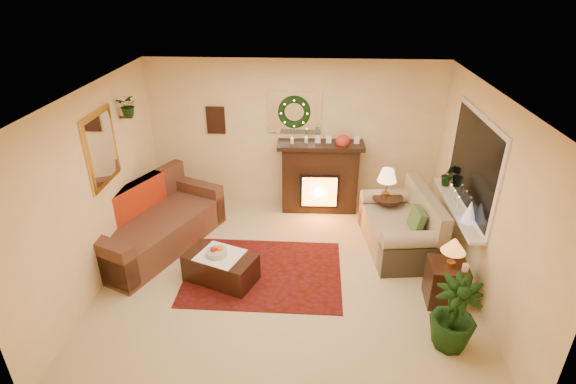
# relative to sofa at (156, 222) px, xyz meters

# --- Properties ---
(floor) EXTENTS (5.00, 5.00, 0.00)m
(floor) POSITION_rel_sofa_xyz_m (2.04, -0.65, -0.43)
(floor) COLOR beige
(floor) RESTS_ON ground
(ceiling) EXTENTS (5.00, 5.00, 0.00)m
(ceiling) POSITION_rel_sofa_xyz_m (2.04, -0.65, 2.17)
(ceiling) COLOR white
(ceiling) RESTS_ON ground
(wall_back) EXTENTS (5.00, 5.00, 0.00)m
(wall_back) POSITION_rel_sofa_xyz_m (2.04, 1.60, 0.87)
(wall_back) COLOR #EFD88C
(wall_back) RESTS_ON ground
(wall_front) EXTENTS (5.00, 5.00, 0.00)m
(wall_front) POSITION_rel_sofa_xyz_m (2.04, -2.90, 0.87)
(wall_front) COLOR #EFD88C
(wall_front) RESTS_ON ground
(wall_left) EXTENTS (4.50, 4.50, 0.00)m
(wall_left) POSITION_rel_sofa_xyz_m (-0.46, -0.65, 0.87)
(wall_left) COLOR #EFD88C
(wall_left) RESTS_ON ground
(wall_right) EXTENTS (4.50, 4.50, 0.00)m
(wall_right) POSITION_rel_sofa_xyz_m (4.54, -0.65, 0.87)
(wall_right) COLOR #EFD88C
(wall_right) RESTS_ON ground
(area_rug) EXTENTS (2.20, 1.66, 0.01)m
(area_rug) POSITION_rel_sofa_xyz_m (1.71, -0.60, -0.42)
(area_rug) COLOR maroon
(area_rug) RESTS_ON floor
(sofa) EXTENTS (1.81, 2.44, 0.96)m
(sofa) POSITION_rel_sofa_xyz_m (0.00, 0.00, 0.00)
(sofa) COLOR #5C2A1C
(sofa) RESTS_ON floor
(red_throw) EXTENTS (0.75, 1.22, 0.02)m
(red_throw) POSITION_rel_sofa_xyz_m (-0.06, 0.11, 0.03)
(red_throw) COLOR #C20806
(red_throw) RESTS_ON sofa
(fireplace) EXTENTS (1.30, 0.43, 1.19)m
(fireplace) POSITION_rel_sofa_xyz_m (2.50, 1.36, 0.12)
(fireplace) COLOR black
(fireplace) RESTS_ON floor
(poinsettia) EXTENTS (0.24, 0.24, 0.24)m
(poinsettia) POSITION_rel_sofa_xyz_m (2.86, 1.33, 0.87)
(poinsettia) COLOR red
(poinsettia) RESTS_ON fireplace
(mantel_candle_a) EXTENTS (0.06, 0.06, 0.18)m
(mantel_candle_a) POSITION_rel_sofa_xyz_m (2.02, 1.30, 0.83)
(mantel_candle_a) COLOR white
(mantel_candle_a) RESTS_ON fireplace
(mantel_candle_b) EXTENTS (0.06, 0.06, 0.18)m
(mantel_candle_b) POSITION_rel_sofa_xyz_m (2.25, 1.35, 0.83)
(mantel_candle_b) COLOR white
(mantel_candle_b) RESTS_ON fireplace
(mantel_mirror) EXTENTS (0.92, 0.02, 0.72)m
(mantel_mirror) POSITION_rel_sofa_xyz_m (2.04, 1.58, 1.27)
(mantel_mirror) COLOR white
(mantel_mirror) RESTS_ON wall_back
(wreath) EXTENTS (0.55, 0.11, 0.55)m
(wreath) POSITION_rel_sofa_xyz_m (2.04, 1.54, 1.29)
(wreath) COLOR #194719
(wreath) RESTS_ON wall_back
(wall_art) EXTENTS (0.32, 0.03, 0.48)m
(wall_art) POSITION_rel_sofa_xyz_m (0.69, 1.58, 1.12)
(wall_art) COLOR #381E11
(wall_art) RESTS_ON wall_back
(gold_mirror) EXTENTS (0.03, 0.84, 1.00)m
(gold_mirror) POSITION_rel_sofa_xyz_m (-0.44, -0.35, 1.32)
(gold_mirror) COLOR gold
(gold_mirror) RESTS_ON wall_left
(hanging_plant) EXTENTS (0.33, 0.28, 0.36)m
(hanging_plant) POSITION_rel_sofa_xyz_m (-0.30, 0.40, 1.54)
(hanging_plant) COLOR #194719
(hanging_plant) RESTS_ON wall_left
(loveseat) EXTENTS (1.09, 1.67, 0.91)m
(loveseat) POSITION_rel_sofa_xyz_m (3.71, 0.19, -0.01)
(loveseat) COLOR tan
(loveseat) RESTS_ON floor
(window_frame) EXTENTS (0.03, 1.86, 1.36)m
(window_frame) POSITION_rel_sofa_xyz_m (4.53, -0.10, 1.12)
(window_frame) COLOR white
(window_frame) RESTS_ON wall_right
(window_glass) EXTENTS (0.02, 1.70, 1.22)m
(window_glass) POSITION_rel_sofa_xyz_m (4.51, -0.10, 1.12)
(window_glass) COLOR black
(window_glass) RESTS_ON wall_right
(window_sill) EXTENTS (0.22, 1.86, 0.04)m
(window_sill) POSITION_rel_sofa_xyz_m (4.42, -0.10, 0.44)
(window_sill) COLOR white
(window_sill) RESTS_ON wall_right
(mini_tree) EXTENTS (0.19, 0.19, 0.29)m
(mini_tree) POSITION_rel_sofa_xyz_m (4.44, -0.52, 0.61)
(mini_tree) COLOR silver
(mini_tree) RESTS_ON window_sill
(sill_plant) EXTENTS (0.25, 0.20, 0.46)m
(sill_plant) POSITION_rel_sofa_xyz_m (4.44, 0.58, 0.66)
(sill_plant) COLOR #124611
(sill_plant) RESTS_ON window_sill
(side_table_round) EXTENTS (0.64, 0.64, 0.62)m
(side_table_round) POSITION_rel_sofa_xyz_m (3.58, 0.68, -0.11)
(side_table_round) COLOR #40291A
(side_table_round) RESTS_ON floor
(lamp_cream) EXTENTS (0.30, 0.30, 0.47)m
(lamp_cream) POSITION_rel_sofa_xyz_m (3.55, 0.72, 0.45)
(lamp_cream) COLOR #FFCF88
(lamp_cream) RESTS_ON side_table_round
(end_table_square) EXTENTS (0.48, 0.48, 0.57)m
(end_table_square) POSITION_rel_sofa_xyz_m (4.11, -1.06, -0.16)
(end_table_square) COLOR #42231C
(end_table_square) RESTS_ON floor
(lamp_tiffany) EXTENTS (0.30, 0.30, 0.44)m
(lamp_tiffany) POSITION_rel_sofa_xyz_m (4.11, -1.08, 0.32)
(lamp_tiffany) COLOR orange
(lamp_tiffany) RESTS_ON end_table_square
(coffee_table) EXTENTS (1.08, 0.84, 0.40)m
(coffee_table) POSITION_rel_sofa_xyz_m (1.14, -0.78, -0.22)
(coffee_table) COLOR black
(coffee_table) RESTS_ON floor
(fruit_bowl) EXTENTS (0.28, 0.28, 0.06)m
(fruit_bowl) POSITION_rel_sofa_xyz_m (1.10, -0.78, 0.02)
(fruit_bowl) COLOR #B8BAA9
(fruit_bowl) RESTS_ON coffee_table
(floor_palm) EXTENTS (1.82, 1.82, 2.75)m
(floor_palm) POSITION_rel_sofa_xyz_m (3.98, -1.83, 0.02)
(floor_palm) COLOR black
(floor_palm) RESTS_ON floor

